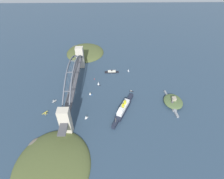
% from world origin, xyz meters
% --- Properties ---
extents(ground_plane, '(1400.00, 1400.00, 0.00)m').
position_xyz_m(ground_plane, '(0.00, 0.00, 0.00)').
color(ground_plane, '#2D4256').
extents(harbor_arch_bridge, '(269.40, 18.42, 72.03)m').
position_xyz_m(harbor_arch_bridge, '(0.00, -0.00, 30.73)').
color(harbor_arch_bridge, beige).
rests_on(harbor_arch_bridge, ground).
extents(headland_west_shore, '(112.80, 108.10, 24.23)m').
position_xyz_m(headland_west_shore, '(-178.30, 1.91, 0.00)').
color(headland_west_shore, '#4C562D').
rests_on(headland_west_shore, ground).
extents(headland_east_shore, '(133.39, 115.49, 24.56)m').
position_xyz_m(headland_east_shore, '(165.83, -14.62, 0.00)').
color(headland_east_shore, '#4C562D').
rests_on(headland_east_shore, ground).
extents(ocean_liner, '(89.52, 48.59, 20.36)m').
position_xyz_m(ocean_liner, '(55.75, 100.45, 6.32)').
color(ocean_liner, '#1E2333').
rests_on(ocean_liner, ground).
extents(naval_cruiser, '(76.56, 12.45, 15.84)m').
position_xyz_m(naval_cruiser, '(37.97, 199.62, 2.54)').
color(naval_cruiser, gray).
rests_on(naval_cruiser, ground).
extents(harbor_ferry_steamer, '(8.06, 35.26, 7.78)m').
position_xyz_m(harbor_ferry_steamer, '(-75.25, 79.81, 2.35)').
color(harbor_ferry_steamer, black).
rests_on(harbor_ferry_steamer, ground).
extents(fort_island_mid_harbor, '(45.50, 38.08, 15.77)m').
position_xyz_m(fort_island_mid_harbor, '(35.40, 204.37, 4.59)').
color(fort_island_mid_harbor, '#4C6038').
rests_on(fort_island_mid_harbor, ground).
extents(seaplane_taxiing_near_bridge, '(9.88, 9.79, 5.11)m').
position_xyz_m(seaplane_taxiing_near_bridge, '(61.34, -50.58, 2.28)').
color(seaplane_taxiing_near_bridge, '#B7B7B2').
rests_on(seaplane_taxiing_near_bridge, ground).
extents(seaplane_second_in_formation, '(8.97, 8.97, 4.89)m').
position_xyz_m(seaplane_second_in_formation, '(28.83, -40.77, 2.04)').
color(seaplane_second_in_formation, '#B7B7B2').
rests_on(seaplane_second_in_formation, ground).
extents(small_boat_0, '(4.20, 9.18, 2.49)m').
position_xyz_m(small_boat_0, '(-1.81, 122.31, 0.88)').
color(small_boat_0, black).
rests_on(small_boat_0, ground).
extents(small_boat_1, '(6.40, 8.35, 9.64)m').
position_xyz_m(small_boat_1, '(-26.09, 48.54, 4.47)').
color(small_boat_1, black).
rests_on(small_boat_1, ground).
extents(small_boat_2, '(7.14, 6.56, 9.20)m').
position_xyz_m(small_boat_2, '(74.05, 29.33, 4.28)').
color(small_boat_2, silver).
rests_on(small_boat_2, ground).
extents(small_boat_3, '(6.22, 5.03, 7.20)m').
position_xyz_m(small_boat_3, '(-78.71, 122.42, 3.40)').
color(small_boat_3, silver).
rests_on(small_boat_3, ground).
extents(small_boat_4, '(5.14, 8.43, 8.29)m').
position_xyz_m(small_boat_4, '(7.97, 31.99, 3.85)').
color(small_boat_4, '#234C8C').
rests_on(small_boat_4, ground).
extents(channel_marker_buoy, '(2.20, 2.20, 2.75)m').
position_xyz_m(channel_marker_buoy, '(-48.26, 38.12, 1.12)').
color(channel_marker_buoy, red).
rests_on(channel_marker_buoy, ground).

